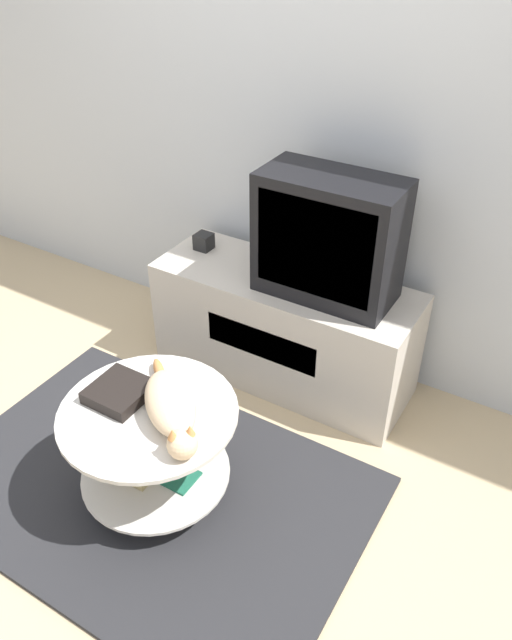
{
  "coord_description": "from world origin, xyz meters",
  "views": [
    {
      "loc": [
        1.26,
        -1.24,
        2.08
      ],
      "look_at": [
        0.22,
        0.49,
        0.66
      ],
      "focal_mm": 35.0,
      "sensor_mm": 36.0,
      "label": 1
    }
  ],
  "objects_px": {
    "dvd_box": "(119,392)",
    "tv": "(329,238)",
    "speaker": "(204,241)",
    "cat": "(171,407)"
  },
  "relations": [
    {
      "from": "speaker",
      "to": "cat",
      "type": "xyz_separation_m",
      "value": [
        0.55,
        -0.99,
        -0.07
      ]
    },
    {
      "from": "dvd_box",
      "to": "speaker",
      "type": "bearing_deg",
      "value": 106.83
    },
    {
      "from": "dvd_box",
      "to": "tv",
      "type": "bearing_deg",
      "value": 66.92
    },
    {
      "from": "speaker",
      "to": "cat",
      "type": "relative_size",
      "value": 0.18
    },
    {
      "from": "tv",
      "to": "dvd_box",
      "type": "bearing_deg",
      "value": -113.08
    },
    {
      "from": "speaker",
      "to": "dvd_box",
      "type": "relative_size",
      "value": 0.38
    },
    {
      "from": "tv",
      "to": "cat",
      "type": "xyz_separation_m",
      "value": [
        -0.15,
        -0.93,
        -0.3
      ]
    },
    {
      "from": "tv",
      "to": "speaker",
      "type": "relative_size",
      "value": 7.48
    },
    {
      "from": "tv",
      "to": "cat",
      "type": "bearing_deg",
      "value": -99.36
    },
    {
      "from": "speaker",
      "to": "tv",
      "type": "bearing_deg",
      "value": -4.45
    }
  ]
}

